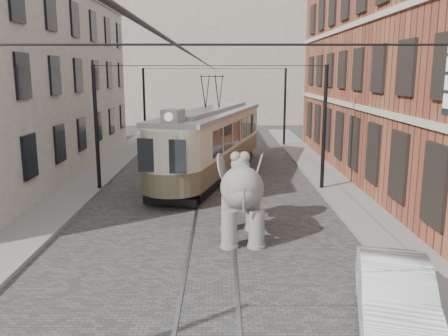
{
  "coord_description": "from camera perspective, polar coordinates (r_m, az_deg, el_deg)",
  "views": [
    {
      "loc": [
        0.33,
        -16.01,
        5.6
      ],
      "look_at": [
        0.42,
        1.2,
        2.1
      ],
      "focal_mm": 37.39,
      "sensor_mm": 36.0,
      "label": 1
    }
  ],
  "objects": [
    {
      "name": "tram_rails",
      "position": [
        16.96,
        -1.41,
        -7.75
      ],
      "size": [
        1.54,
        80.0,
        0.02
      ],
      "primitive_type": null,
      "color": "slate",
      "rests_on": "ground"
    },
    {
      "name": "sidewalk_left",
      "position": [
        18.26,
        -22.43,
        -7.02
      ],
      "size": [
        2.0,
        60.0,
        0.15
      ],
      "primitive_type": "cube",
      "color": "slate",
      "rests_on": "ground"
    },
    {
      "name": "brick_building",
      "position": [
        27.19,
        23.29,
        11.42
      ],
      "size": [
        8.0,
        26.0,
        12.0
      ],
      "primitive_type": "cube",
      "color": "brown",
      "rests_on": "ground"
    },
    {
      "name": "distant_block",
      "position": [
        56.02,
        -0.66,
        12.92
      ],
      "size": [
        28.0,
        10.0,
        14.0
      ],
      "primitive_type": "cube",
      "color": "gray",
      "rests_on": "ground"
    },
    {
      "name": "catenary",
      "position": [
        21.17,
        -1.74,
        4.43
      ],
      "size": [
        11.0,
        30.2,
        6.0
      ],
      "primitive_type": null,
      "color": "black",
      "rests_on": "ground"
    },
    {
      "name": "tram",
      "position": [
        25.83,
        -1.44,
        5.15
      ],
      "size": [
        6.23,
        14.13,
        5.5
      ],
      "primitive_type": null,
      "rotation": [
        0.0,
        0.0,
        -0.25
      ],
      "color": "#BCB198",
      "rests_on": "ground"
    },
    {
      "name": "elephant",
      "position": [
        15.93,
        2.21,
        -3.85
      ],
      "size": [
        2.51,
        4.54,
        2.78
      ],
      "primitive_type": null,
      "rotation": [
        0.0,
        0.0,
        -0.0
      ],
      "color": "#66635E",
      "rests_on": "ground"
    },
    {
      "name": "stucco_building",
      "position": [
        28.37,
        -24.17,
        9.29
      ],
      "size": [
        7.0,
        24.0,
        10.0
      ],
      "primitive_type": "cube",
      "color": "gray",
      "rests_on": "ground"
    },
    {
      "name": "parked_car",
      "position": [
        11.46,
        20.15,
        -14.39
      ],
      "size": [
        2.57,
        4.66,
        1.46
      ],
      "primitive_type": "imported",
      "rotation": [
        0.0,
        0.0,
        -0.24
      ],
      "color": "silver",
      "rests_on": "ground"
    },
    {
      "name": "sidewalk_right",
      "position": [
        17.86,
        18.38,
        -7.14
      ],
      "size": [
        2.0,
        60.0,
        0.15
      ],
      "primitive_type": "cube",
      "color": "slate",
      "rests_on": "ground"
    },
    {
      "name": "ground",
      "position": [
        16.96,
        -1.41,
        -7.79
      ],
      "size": [
        120.0,
        120.0,
        0.0
      ],
      "primitive_type": "plane",
      "color": "#494643"
    }
  ]
}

